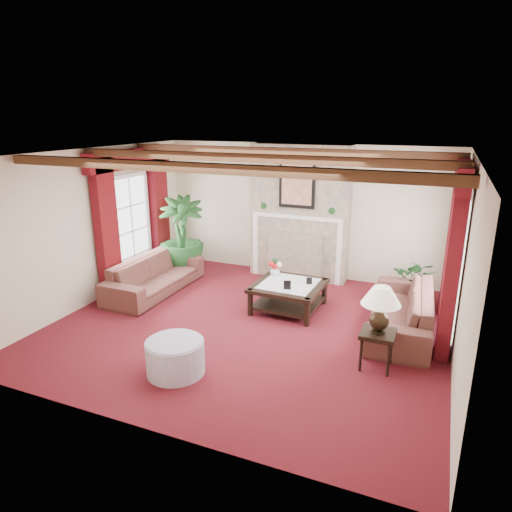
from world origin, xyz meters
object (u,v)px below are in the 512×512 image
at_px(sofa_left, 154,270).
at_px(side_table, 377,350).
at_px(coffee_table, 288,297).
at_px(ottoman, 175,357).
at_px(sofa_right, 402,303).
at_px(potted_palm, 182,253).

bearing_deg(sofa_left, side_table, -104.91).
height_order(sofa_left, coffee_table, sofa_left).
xyz_separation_m(side_table, ottoman, (-2.40, -1.14, -0.04)).
height_order(sofa_right, potted_palm, potted_palm).
height_order(sofa_right, coffee_table, sofa_right).
relative_size(side_table, ottoman, 0.68).
distance_m(potted_palm, ottoman, 3.97).
bearing_deg(side_table, coffee_table, 141.16).
bearing_deg(ottoman, coffee_table, 74.35).
height_order(sofa_right, ottoman, sofa_right).
bearing_deg(sofa_left, sofa_right, -88.03).
distance_m(potted_palm, coffee_table, 2.84).
height_order(coffee_table, side_table, side_table).
xyz_separation_m(potted_palm, side_table, (4.37, -2.29, -0.20)).
relative_size(potted_palm, ottoman, 2.47).
relative_size(sofa_right, ottoman, 3.04).
bearing_deg(side_table, sofa_left, 164.70).
bearing_deg(sofa_right, side_table, -10.68).
bearing_deg(potted_palm, side_table, -27.66).
bearing_deg(coffee_table, sofa_right, -0.29).
relative_size(sofa_left, coffee_table, 1.97).
distance_m(sofa_right, coffee_table, 1.88).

